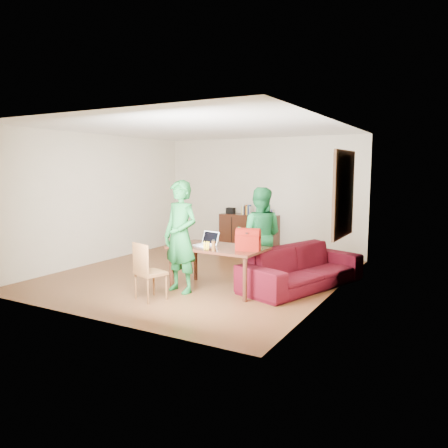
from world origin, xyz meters
The scene contains 10 objects.
room centered at (0.01, 0.13, 1.31)m, with size 5.20×5.70×2.90m.
table centered at (0.80, -0.71, 0.63)m, with size 1.56×0.91×0.72m.
chair centered at (0.17, -1.68, 0.26)m, with size 0.50×0.49×0.88m.
person_near centered at (0.33, -1.09, 0.90)m, with size 0.66×0.43×1.80m, color #125320.
person_far centered at (1.20, 0.05, 0.83)m, with size 0.81×0.63×1.67m, color #166630.
laptop centered at (0.58, -0.76, 0.76)m, with size 0.37×0.29×0.23m.
bananas centered at (0.80, -1.06, 0.75)m, with size 0.15×0.09×0.05m, color gold, non-canonical shape.
bottle centered at (0.92, -1.06, 0.81)m, with size 0.06×0.06×0.18m, color #563113.
red_bag centered at (1.37, -0.76, 0.86)m, with size 0.37×0.21×0.27m, color maroon.
sofa centered at (1.95, 0.13, 0.34)m, with size 2.32×0.91×0.68m, color #33060B.
Camera 1 is at (4.29, -6.77, 1.98)m, focal length 35.00 mm.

